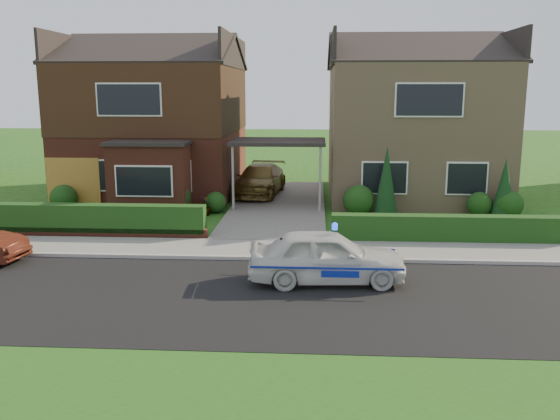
{
  "coord_description": "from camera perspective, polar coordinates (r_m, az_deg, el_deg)",
  "views": [
    {
      "loc": [
        1.53,
        -13.15,
        4.79
      ],
      "look_at": [
        0.52,
        3.5,
        1.39
      ],
      "focal_mm": 38.0,
      "sensor_mm": 36.0,
      "label": 1
    }
  ],
  "objects": [
    {
      "name": "shrub_right_mid",
      "position": [
        23.89,
        18.64,
        0.52
      ],
      "size": [
        0.96,
        0.96,
        0.96
      ],
      "primitive_type": "sphere",
      "color": "#163711",
      "rests_on": "ground"
    },
    {
      "name": "conifer_b",
      "position": [
        23.73,
        20.78,
        1.83
      ],
      "size": [
        0.9,
        0.9,
        2.2
      ],
      "primitive_type": "cone",
      "color": "black",
      "rests_on": "ground"
    },
    {
      "name": "conifer_a",
      "position": [
        22.77,
        10.19,
        2.53
      ],
      "size": [
        0.9,
        0.9,
        2.6
      ],
      "primitive_type": "cone",
      "color": "black",
      "rests_on": "ground"
    },
    {
      "name": "shrub_left_near",
      "position": [
        23.49,
        -6.21,
        0.74
      ],
      "size": [
        0.84,
        0.84,
        0.84
      ],
      "primitive_type": "sphere",
      "color": "#163711",
      "rests_on": "ground"
    },
    {
      "name": "shrub_right_near",
      "position": [
        22.99,
        7.59,
        0.93
      ],
      "size": [
        1.2,
        1.2,
        1.2
      ],
      "primitive_type": "sphere",
      "color": "#163711",
      "rests_on": "ground"
    },
    {
      "name": "potted_plant_c",
      "position": [
        22.98,
        -7.22,
        0.36
      ],
      "size": [
        0.51,
        0.51,
        0.75
      ],
      "primitive_type": "imported",
      "rotation": [
        0.0,
        0.0,
        1.83
      ],
      "color": "gray",
      "rests_on": "ground"
    },
    {
      "name": "sidewalk",
      "position": [
        17.95,
        -1.53,
        -3.78
      ],
      "size": [
        60.0,
        2.0,
        0.1
      ],
      "primitive_type": "cube",
      "color": "slate",
      "rests_on": "ground"
    },
    {
      "name": "dwarf_wall",
      "position": [
        20.38,
        -17.71,
        -2.1
      ],
      "size": [
        7.7,
        0.25,
        0.36
      ],
      "primitive_type": "cube",
      "color": "brown",
      "rests_on": "ground"
    },
    {
      "name": "police_car",
      "position": [
        14.93,
        4.52,
        -4.52
      ],
      "size": [
        3.62,
        4.04,
        1.51
      ],
      "rotation": [
        0.0,
        0.0,
        1.64
      ],
      "color": "silver",
      "rests_on": "ground"
    },
    {
      "name": "road",
      "position": [
        14.08,
        -3.0,
        -8.38
      ],
      "size": [
        60.0,
        6.0,
        0.02
      ],
      "primitive_type": "cube",
      "color": "black",
      "rests_on": "ground"
    },
    {
      "name": "driveway",
      "position": [
        24.65,
        -0.14,
        0.47
      ],
      "size": [
        3.8,
        12.0,
        0.12
      ],
      "primitive_type": "cube",
      "color": "#666059",
      "rests_on": "ground"
    },
    {
      "name": "shrub_left_far",
      "position": [
        25.13,
        -20.1,
        1.08
      ],
      "size": [
        1.08,
        1.08,
        1.08
      ],
      "primitive_type": "sphere",
      "color": "#163711",
      "rests_on": "ground"
    },
    {
      "name": "hedge_left",
      "position": [
        20.56,
        -17.53,
        -2.49
      ],
      "size": [
        7.5,
        0.55,
        0.9
      ],
      "primitive_type": "cube",
      "color": "#163711",
      "rests_on": "ground"
    },
    {
      "name": "shrub_left_mid",
      "position": [
        23.48,
        -10.19,
        1.22
      ],
      "size": [
        1.32,
        1.32,
        1.32
      ],
      "primitive_type": "sphere",
      "color": "#163711",
      "rests_on": "ground"
    },
    {
      "name": "potted_plant_a",
      "position": [
        21.63,
        -17.63,
        -0.8
      ],
      "size": [
        0.41,
        0.3,
        0.75
      ],
      "primitive_type": "imported",
      "rotation": [
        0.0,
        0.0,
        -0.08
      ],
      "color": "gray",
      "rests_on": "ground"
    },
    {
      "name": "grass_verge",
      "position": [
        9.57,
        -6.54,
        -18.57
      ],
      "size": [
        60.0,
        4.0,
        0.01
      ],
      "primitive_type": "cube",
      "color": "#1F4412",
      "rests_on": "ground"
    },
    {
      "name": "garage_door",
      "position": [
        25.37,
        -19.25,
        2.4
      ],
      "size": [
        2.2,
        0.1,
        2.1
      ],
      "primitive_type": "cube",
      "color": "#995D21",
      "rests_on": "ground"
    },
    {
      "name": "house_left",
      "position": [
        28.04,
        -11.79,
        9.29
      ],
      "size": [
        7.5,
        9.53,
        7.25
      ],
      "color": "brown",
      "rests_on": "ground"
    },
    {
      "name": "potted_plant_b",
      "position": [
        20.58,
        -13.69,
        -1.13
      ],
      "size": [
        0.54,
        0.5,
        0.79
      ],
      "primitive_type": "imported",
      "rotation": [
        0.0,
        0.0,
        1.13
      ],
      "color": "gray",
      "rests_on": "ground"
    },
    {
      "name": "house_right",
      "position": [
        27.5,
        12.57,
        8.91
      ],
      "size": [
        7.5,
        8.06,
        7.25
      ],
      "color": "tan",
      "rests_on": "ground"
    },
    {
      "name": "kerb",
      "position": [
        16.94,
        -1.84,
        -4.69
      ],
      "size": [
        60.0,
        0.16,
        0.12
      ],
      "primitive_type": "cube",
      "color": "#9E9993",
      "rests_on": "ground"
    },
    {
      "name": "driveway_car",
      "position": [
        26.82,
        -1.97,
        2.93
      ],
      "size": [
        2.36,
        4.76,
        1.33
      ],
      "primitive_type": "imported",
      "rotation": [
        0.0,
        0.0,
        -0.11
      ],
      "color": "brown",
      "rests_on": "driveway"
    },
    {
      "name": "carport_link",
      "position": [
        24.24,
        -0.15,
        6.48
      ],
      "size": [
        3.8,
        3.0,
        2.77
      ],
      "color": "black",
      "rests_on": "ground"
    },
    {
      "name": "ground",
      "position": [
        14.08,
        -3.0,
        -8.38
      ],
      "size": [
        120.0,
        120.0,
        0.0
      ],
      "primitive_type": "plane",
      "color": "#1F4412",
      "rests_on": "ground"
    },
    {
      "name": "hedge_right",
      "position": [
        19.58,
        15.99,
        -3.09
      ],
      "size": [
        7.5,
        0.55,
        0.8
      ],
      "primitive_type": "cube",
      "color": "#163711",
      "rests_on": "ground"
    },
    {
      "name": "shrub_right_far",
      "position": [
        23.88,
        21.15,
        0.49
      ],
      "size": [
        1.08,
        1.08,
        1.08
      ],
      "primitive_type": "sphere",
      "color": "#163711",
      "rests_on": "ground"
    }
  ]
}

